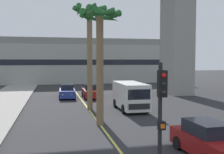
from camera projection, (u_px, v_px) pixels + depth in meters
lane_stripe_center at (88, 108)px, 24.33m from camera, size 0.14×56.00×0.01m
pier_building_backdrop at (68, 61)px, 53.03m from camera, size 38.72×8.04×8.41m
car_queue_front at (208, 141)px, 12.08m from camera, size 1.95×4.16×1.56m
car_queue_second at (67, 92)px, 31.18m from camera, size 1.94×4.16×1.56m
car_queue_third at (91, 92)px, 31.21m from camera, size 1.86×4.11×1.56m
delivery_van at (130, 95)px, 23.51m from camera, size 2.19×5.27×2.36m
traffic_light_median_near at (161, 114)px, 7.84m from camera, size 0.24×0.37×4.20m
palm_tree_near_median at (89, 32)px, 23.49m from camera, size 2.96×3.03×9.08m
palm_tree_mid_median at (100, 37)px, 17.79m from camera, size 2.89×2.92×7.63m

